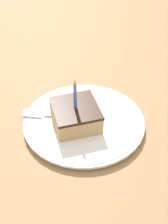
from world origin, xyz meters
TOP-DOWN VIEW (x-y plane):
  - ground_plane at (0.00, 0.00)m, footprint 2.40×2.40m
  - plate at (0.02, 0.01)m, footprint 0.27×0.27m
  - cake_slice at (0.00, 0.01)m, footprint 0.10×0.10m
  - fork at (-0.04, 0.04)m, footprint 0.17×0.09m

SIDE VIEW (x-z plane):
  - ground_plane at x=0.00m, z-range -0.04..0.00m
  - plate at x=0.02m, z-range 0.00..0.02m
  - fork at x=-0.04m, z-range 0.02..0.02m
  - cake_slice at x=0.00m, z-range -0.02..0.10m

